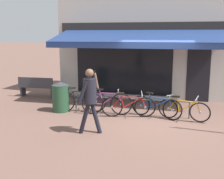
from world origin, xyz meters
TOP-DOWN VIEW (x-y plane):
  - ground_plane at (0.00, 0.00)m, footprint 160.00×160.00m
  - shop_front at (-0.72, 4.41)m, footprint 7.46×4.99m
  - bike_rack_rail at (-0.77, 0.36)m, footprint 3.98×0.04m
  - bicycle_black at (-2.53, 0.31)m, footprint 1.80×0.65m
  - bicycle_purple at (-1.55, 0.22)m, footprint 1.73×0.56m
  - bicycle_red at (-0.77, 0.03)m, footprint 1.77×0.52m
  - bicycle_blue at (0.11, 0.26)m, footprint 1.72×0.70m
  - bicycle_orange at (0.98, 0.12)m, footprint 1.63×0.62m
  - pedestrian_adult at (-1.51, -1.69)m, footprint 0.64×0.56m
  - litter_bin at (-3.22, 0.20)m, footprint 0.60×0.60m
  - park_bench at (-5.19, 2.12)m, footprint 1.61×0.47m

SIDE VIEW (x-z plane):
  - ground_plane at x=0.00m, z-range 0.00..0.00m
  - bicycle_orange at x=0.98m, z-range -0.05..0.76m
  - bicycle_blue at x=0.11m, z-range -0.05..0.77m
  - bicycle_red at x=-0.77m, z-range -0.06..0.81m
  - bicycle_black at x=-2.53m, z-range -0.05..0.83m
  - bicycle_purple at x=-1.55m, z-range -0.06..0.84m
  - park_bench at x=-5.19m, z-range 0.03..0.90m
  - bike_rack_rail at x=-0.77m, z-range 0.20..0.77m
  - litter_bin at x=-3.22m, z-range 0.00..1.06m
  - pedestrian_adult at x=-1.51m, z-range 0.20..2.00m
  - shop_front at x=-0.72m, z-range 0.00..4.83m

